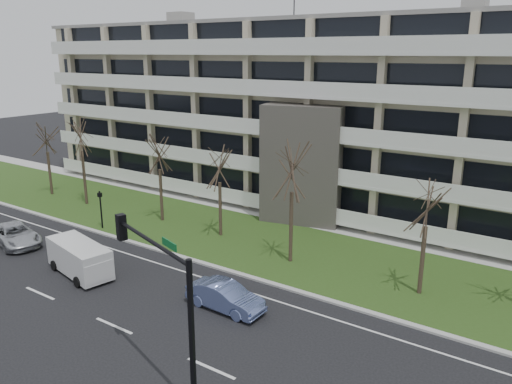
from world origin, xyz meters
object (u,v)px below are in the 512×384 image
Objects in this scene: silver_pickup at (15,235)px; pedestrian_signal at (101,205)px; white_van at (80,256)px; blue_sedan at (225,296)px; traffic_signal at (164,297)px.

pedestrian_signal is at bearing -11.91° from silver_pickup.
pedestrian_signal reaches higher than white_van.
white_van reaches higher than blue_sedan.
traffic_signal is 20.77m from pedestrian_signal.
blue_sedan is (17.37, 0.93, 0.01)m from silver_pickup.
traffic_signal is at bearing -93.77° from silver_pickup.
silver_pickup is 20.93m from traffic_signal.
white_van is 0.79× the size of traffic_signal.
blue_sedan reaches higher than silver_pickup.
white_van is 8.01m from pedestrian_signal.
pedestrian_signal is (-5.32, 5.94, 0.71)m from white_van.
silver_pickup is at bearing -172.26° from white_van.
traffic_signal reaches higher than silver_pickup.
white_van reaches higher than silver_pickup.
traffic_signal is at bearing -44.29° from pedestrian_signal.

